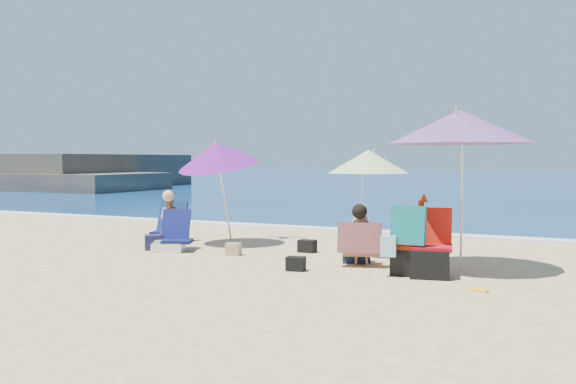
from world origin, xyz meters
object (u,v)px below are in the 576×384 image
at_px(chair_rainbow, 171,240).
at_px(camp_chair_left, 431,257).
at_px(furled_umbrella, 421,228).
at_px(chair_navy, 172,240).
at_px(umbrella_blue, 217,154).
at_px(umbrella_striped, 368,162).
at_px(person_center, 361,236).
at_px(person_left, 170,218).
at_px(camp_chair_right, 411,250).
at_px(umbrella_turquoise, 460,127).

relative_size(chair_rainbow, camp_chair_left, 0.75).
distance_m(furled_umbrella, chair_navy, 4.58).
height_order(furled_umbrella, chair_navy, furled_umbrella).
bearing_deg(umbrella_blue, umbrella_striped, 0.88).
bearing_deg(person_center, umbrella_blue, 161.67).
relative_size(furled_umbrella, camp_chair_left, 1.21).
distance_m(umbrella_striped, umbrella_blue, 3.03).
bearing_deg(chair_rainbow, person_left, 126.70).
distance_m(camp_chair_right, person_center, 1.01).
bearing_deg(chair_navy, person_center, -0.50).
distance_m(chair_rainbow, camp_chair_right, 4.65).
xyz_separation_m(camp_chair_left, person_center, (-1.20, 0.46, 0.18)).
relative_size(umbrella_blue, furled_umbrella, 1.84).
distance_m(umbrella_striped, chair_navy, 3.77).
bearing_deg(furled_umbrella, person_left, 168.10).
distance_m(umbrella_striped, person_center, 1.63).
height_order(chair_navy, chair_rainbow, chair_navy).
height_order(chair_rainbow, camp_chair_left, camp_chair_left).
xyz_separation_m(chair_navy, chair_rainbow, (-0.12, 0.12, -0.02)).
height_order(chair_rainbow, person_center, person_center).
height_order(umbrella_striped, chair_rainbow, umbrella_striped).
xyz_separation_m(umbrella_turquoise, camp_chair_left, (-0.24, -0.74, -1.84)).
xyz_separation_m(umbrella_striped, camp_chair_right, (1.18, -1.57, -1.25)).
distance_m(umbrella_striped, camp_chair_right, 2.32).
bearing_deg(furled_umbrella, person_center, 173.83).
relative_size(umbrella_turquoise, chair_rainbow, 3.70).
height_order(chair_navy, person_center, person_center).
relative_size(umbrella_striped, camp_chair_left, 1.91).
bearing_deg(chair_navy, camp_chair_right, -5.86).
xyz_separation_m(umbrella_blue, camp_chair_left, (4.49, -1.55, -1.46)).
distance_m(umbrella_striped, furled_umbrella, 2.01).
xyz_separation_m(umbrella_blue, person_center, (3.29, -1.09, -1.28)).
relative_size(chair_navy, person_left, 0.79).
bearing_deg(person_left, umbrella_turquoise, -7.27).
bearing_deg(furled_umbrella, umbrella_striped, 135.02).
bearing_deg(camp_chair_left, chair_rainbow, 172.79).
relative_size(camp_chair_right, person_center, 1.04).
relative_size(umbrella_blue, chair_navy, 2.58).
bearing_deg(camp_chair_right, chair_navy, 174.14).
bearing_deg(camp_chair_left, umbrella_turquoise, 71.85).
bearing_deg(camp_chair_left, umbrella_striped, 132.51).
height_order(camp_chair_left, person_center, person_center).
distance_m(furled_umbrella, camp_chair_right, 0.43).
height_order(umbrella_blue, person_left, umbrella_blue).
distance_m(umbrella_blue, furled_umbrella, 4.56).
bearing_deg(furled_umbrella, umbrella_turquoise, 39.35).
height_order(umbrella_striped, chair_navy, umbrella_striped).
relative_size(furled_umbrella, camp_chair_right, 1.16).
distance_m(camp_chair_right, person_left, 5.45).
distance_m(umbrella_turquoise, furled_umbrella, 1.61).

